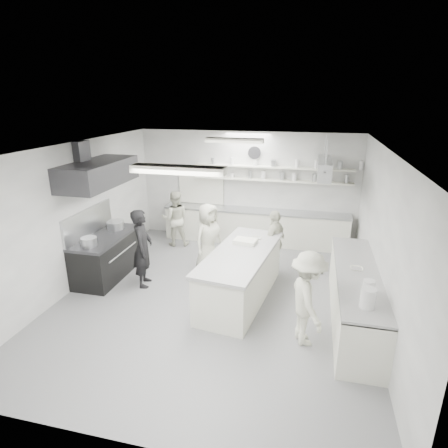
% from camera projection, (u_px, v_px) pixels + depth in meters
% --- Properties ---
extents(floor, '(6.00, 7.00, 0.02)m').
position_uv_depth(floor, '(215.00, 298.00, 7.58)').
color(floor, gray).
rests_on(floor, ground).
extents(ceiling, '(6.00, 7.00, 0.02)m').
position_uv_depth(ceiling, '(213.00, 147.00, 6.60)').
color(ceiling, white).
rests_on(ceiling, wall_back).
extents(wall_back, '(6.00, 0.04, 3.00)m').
position_uv_depth(wall_back, '(247.00, 187.00, 10.31)').
color(wall_back, silver).
rests_on(wall_back, floor).
extents(wall_front, '(6.00, 0.04, 3.00)m').
position_uv_depth(wall_front, '(127.00, 337.00, 3.87)').
color(wall_front, silver).
rests_on(wall_front, floor).
extents(wall_left, '(0.04, 7.00, 3.00)m').
position_uv_depth(wall_left, '(75.00, 217.00, 7.75)').
color(wall_left, silver).
rests_on(wall_left, floor).
extents(wall_right, '(0.04, 7.00, 3.00)m').
position_uv_depth(wall_right, '(382.00, 241.00, 6.43)').
color(wall_right, silver).
rests_on(wall_right, floor).
extents(stove, '(0.80, 1.80, 0.90)m').
position_uv_depth(stove, '(107.00, 257.00, 8.37)').
color(stove, black).
rests_on(stove, floor).
extents(exhaust_hood, '(0.85, 2.00, 0.50)m').
position_uv_depth(exhaust_hood, '(98.00, 173.00, 7.76)').
color(exhaust_hood, '#353539').
rests_on(exhaust_hood, wall_left).
extents(back_counter, '(5.00, 0.60, 0.92)m').
position_uv_depth(back_counter, '(255.00, 227.00, 10.30)').
color(back_counter, white).
rests_on(back_counter, floor).
extents(shelf_lower, '(4.20, 0.26, 0.04)m').
position_uv_depth(shelf_lower, '(272.00, 180.00, 9.95)').
color(shelf_lower, white).
rests_on(shelf_lower, wall_back).
extents(shelf_upper, '(4.20, 0.26, 0.04)m').
position_uv_depth(shelf_upper, '(272.00, 167.00, 9.84)').
color(shelf_upper, white).
rests_on(shelf_upper, wall_back).
extents(pass_through_window, '(1.30, 0.04, 1.00)m').
position_uv_depth(pass_through_window, '(201.00, 186.00, 10.59)').
color(pass_through_window, black).
rests_on(pass_through_window, wall_back).
extents(wall_clock, '(0.32, 0.05, 0.32)m').
position_uv_depth(wall_clock, '(255.00, 153.00, 9.92)').
color(wall_clock, white).
rests_on(wall_clock, wall_back).
extents(right_counter, '(0.74, 3.30, 0.94)m').
position_uv_depth(right_counter, '(355.00, 297.00, 6.65)').
color(right_counter, white).
rests_on(right_counter, floor).
extents(pot_rack, '(0.30, 1.60, 0.40)m').
position_uv_depth(pot_rack, '(324.00, 168.00, 8.60)').
color(pot_rack, '#B0B3B6').
rests_on(pot_rack, ceiling).
extents(light_fixture_front, '(1.30, 0.25, 0.10)m').
position_uv_depth(light_fixture_front, '(178.00, 170.00, 4.97)').
color(light_fixture_front, white).
rests_on(light_fixture_front, ceiling).
extents(light_fixture_rear, '(1.30, 0.25, 0.10)m').
position_uv_depth(light_fixture_rear, '(234.00, 140.00, 8.28)').
color(light_fixture_rear, white).
rests_on(light_fixture_rear, ceiling).
extents(prep_island, '(1.31, 2.71, 0.96)m').
position_uv_depth(prep_island, '(241.00, 276.00, 7.41)').
color(prep_island, white).
rests_on(prep_island, floor).
extents(stove_pot, '(0.37, 0.37, 0.23)m').
position_uv_depth(stove_pot, '(115.00, 226.00, 8.62)').
color(stove_pot, '#B0B3B6').
rests_on(stove_pot, stove).
extents(cook_stove, '(0.55, 0.70, 1.69)m').
position_uv_depth(cook_stove, '(143.00, 248.00, 7.84)').
color(cook_stove, black).
rests_on(cook_stove, floor).
extents(cook_back, '(0.87, 0.77, 1.50)m').
position_uv_depth(cook_back, '(175.00, 219.00, 10.04)').
color(cook_back, beige).
rests_on(cook_back, floor).
extents(cook_island_left, '(0.82, 0.94, 1.61)m').
position_uv_depth(cook_island_left, '(208.00, 238.00, 8.52)').
color(cook_island_left, beige).
rests_on(cook_island_left, floor).
extents(cook_island_right, '(0.64, 0.95, 1.50)m').
position_uv_depth(cook_island_right, '(274.00, 242.00, 8.40)').
color(cook_island_right, beige).
rests_on(cook_island_right, floor).
extents(cook_right, '(0.90, 1.17, 1.60)m').
position_uv_depth(cook_right, '(308.00, 299.00, 5.97)').
color(cook_right, beige).
rests_on(cook_right, floor).
extents(bowl_island_a, '(0.29, 0.29, 0.06)m').
position_uv_depth(bowl_island_a, '(246.00, 244.00, 7.65)').
color(bowl_island_a, '#B0B3B6').
rests_on(bowl_island_a, prep_island).
extents(bowl_island_b, '(0.27, 0.27, 0.07)m').
position_uv_depth(bowl_island_b, '(257.00, 239.00, 7.92)').
color(bowl_island_b, white).
rests_on(bowl_island_b, prep_island).
extents(bowl_right, '(0.23, 0.23, 0.06)m').
position_uv_depth(bowl_right, '(356.00, 269.00, 6.60)').
color(bowl_right, white).
rests_on(bowl_right, right_counter).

